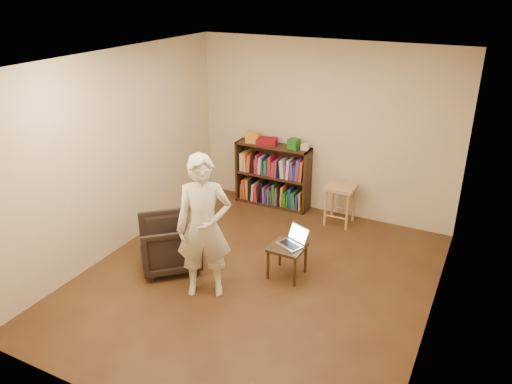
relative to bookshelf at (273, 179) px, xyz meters
The scene contains 15 objects.
floor 2.27m from the bookshelf, 70.36° to the right, with size 4.50×4.50×0.00m, color #432215.
ceiling 3.10m from the bookshelf, 70.36° to the right, with size 4.50×4.50×0.00m, color white.
wall_back 1.15m from the bookshelf, 11.79° to the left, with size 4.00×4.00×0.00m, color beige.
wall_left 2.59m from the bookshelf, 120.89° to the right, with size 4.50×4.50×0.00m, color beige.
wall_right 3.56m from the bookshelf, 37.31° to the right, with size 4.50×4.50×0.00m, color beige.
bookshelf is the anchor object (origin of this frame).
box_yellow 0.73m from the bookshelf, behind, with size 0.20×0.15×0.17m, color orange.
red_cloth 0.62m from the bookshelf, 160.27° to the right, with size 0.30×0.22×0.10m, color maroon.
box_green 0.73m from the bookshelf, ahead, with size 0.15×0.15×0.15m, color #1F681B.
box_white 0.80m from the bookshelf, ahead, with size 0.11×0.11×0.09m, color beige.
stool 1.18m from the bookshelf, ahead, with size 0.42×0.42×0.60m.
armchair 2.33m from the bookshelf, 98.74° to the right, with size 0.71×0.73×0.66m, color #2C211D.
side_table 2.11m from the bookshelf, 60.19° to the right, with size 0.40×0.40×0.41m.
laptop 2.06m from the bookshelf, 58.07° to the right, with size 0.40×0.39×0.21m.
person 2.61m from the bookshelf, 82.25° to the right, with size 0.61×0.40×1.68m, color beige.
Camera 1 is at (2.33, -4.57, 3.40)m, focal length 35.00 mm.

